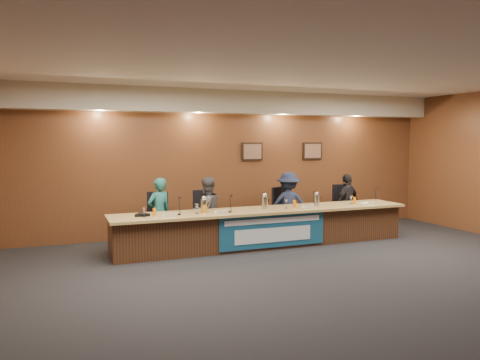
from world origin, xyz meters
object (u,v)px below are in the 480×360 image
Objects in this scene: panelist_d at (347,203)px; office_chair_b at (205,220)px; panelist_b at (207,211)px; speakerphone at (142,215)px; banner at (273,231)px; office_chair_d at (345,211)px; dais_body at (264,228)px; panelist_a at (159,213)px; office_chair_a at (158,223)px; carafe_left at (204,206)px; office_chair_c at (286,214)px; carafe_mid at (265,203)px; carafe_right at (317,200)px; panelist_c at (288,205)px.

office_chair_b is (-3.39, 0.10, -0.19)m from panelist_d.
panelist_b reaches higher than speakerphone.
banner is 2.62m from office_chair_d.
dais_body reaches higher than office_chair_d.
panelist_a is 2.89× the size of office_chair_d.
panelist_b is 1.55m from speakerphone.
speakerphone reaches higher than office_chair_a.
speakerphone reaches higher than office_chair_b.
carafe_left is at bearing -159.66° from office_chair_d.
panelist_d reaches higher than office_chair_c.
office_chair_d is 1.89× the size of carafe_mid.
carafe_right is at bearing -88.07° from office_chair_c.
panelist_a is at bearing 54.23° from speakerphone.
dais_body is 4.38× the size of panelist_b.
banner reaches higher than dais_body.
panelist_a is 0.24m from office_chair_a.
panelist_b is 5.81× the size of carafe_right.
panelist_a is 5.88× the size of carafe_right.
office_chair_d is 2.04× the size of carafe_right.
carafe_left is 1.18m from speakerphone.
office_chair_a and office_chair_d have the same top height.
office_chair_b is 1.96× the size of carafe_left.
office_chair_c is 1.52m from office_chair_d.
banner is 1.47m from panelist_b.
panelist_b reaches higher than office_chair_d.
panelist_c is at bearing 36.53° from carafe_mid.
panelist_d is at bearing 158.61° from panelist_a.
panelist_b is at bearing 147.51° from carafe_mid.
speakerphone is (-3.61, 0.03, -0.09)m from carafe_right.
office_chair_a is (-1.99, 1.12, 0.10)m from banner.
panelist_b reaches higher than office_chair_b.
panelist_b is 3.39m from panelist_d.
banner is at bearing -43.24° from office_chair_b.
office_chair_a is 1.96× the size of carafe_left.
banner is 2.60m from panelist_d.
carafe_right is at bearing -1.09° from carafe_left.
carafe_right is (2.18, -0.65, 0.18)m from panelist_b.
banner is 4.58× the size of office_chair_a.
panelist_c is at bearing 158.61° from panelist_a.
carafe_left is 0.77× the size of speakerphone.
panelist_d reaches higher than banner.
panelist_b reaches higher than dais_body.
office_chair_d is at bearing 159.92° from panelist_a.
panelist_d is at bearing -163.89° from panelist_c.
panelist_a reaches higher than office_chair_a.
panelist_d is at bearing -24.89° from office_chair_c.
office_chair_c is at bearing 160.62° from panelist_a.
speakerphone is at bearing -162.10° from office_chair_d.
panelist_c reaches higher than speakerphone.
dais_body is at bearing -9.84° from office_chair_a.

